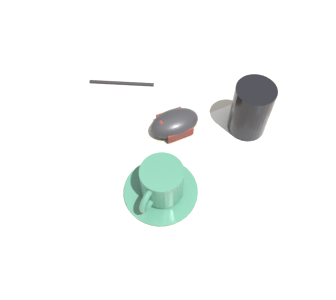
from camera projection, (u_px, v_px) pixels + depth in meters
The scene contains 9 objects.
ground_plane at pixel (196, 149), 0.71m from camera, with size 3.00×3.00×0.00m, color #B2A899.
saucer at pixel (161, 190), 0.66m from camera, with size 0.13×0.13×0.01m, color #2D664C.
coffee_cup at pixel (161, 182), 0.62m from camera, with size 0.07×0.10×0.06m.
computer_mouse at pixel (175, 123), 0.72m from camera, with size 0.11×0.10×0.04m.
mouse_cable at pixel (63, 152), 0.70m from camera, with size 0.32×0.11×0.00m.
napkin_under_glass at pixel (248, 126), 0.74m from camera, with size 0.12×0.12×0.00m, color silver.
drinking_glass at pixel (251, 109), 0.69m from camera, with size 0.07×0.07×0.11m, color black.
napkin_spare at pixel (283, 205), 0.64m from camera, with size 0.12×0.12×0.00m, color white.
pen at pixel (124, 82), 0.79m from camera, with size 0.15×0.01×0.01m.
Camera 1 is at (0.04, 0.39, 0.59)m, focal length 40.00 mm.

